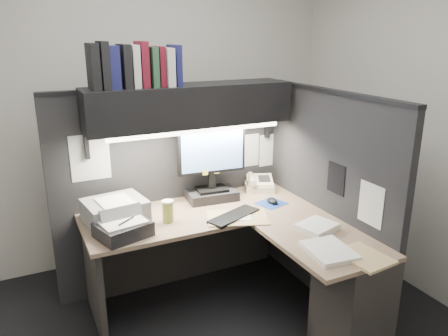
{
  "coord_description": "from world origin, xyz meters",
  "views": [
    {
      "loc": [
        -1.05,
        -2.25,
        2.01
      ],
      "look_at": [
        0.29,
        0.51,
        1.06
      ],
      "focal_mm": 35.0,
      "sensor_mm": 36.0,
      "label": 1
    }
  ],
  "objects": [
    {
      "name": "wall_front",
      "position": [
        0.0,
        -1.5,
        1.35
      ],
      "size": [
        3.5,
        0.04,
        2.7
      ],
      "primitive_type": "cube",
      "color": "silver",
      "rests_on": "floor"
    },
    {
      "name": "notebook_stack",
      "position": [
        -0.51,
        0.39,
        0.78
      ],
      "size": [
        0.38,
        0.35,
        0.1
      ],
      "primitive_type": "cube",
      "rotation": [
        0.0,
        0.0,
        0.29
      ],
      "color": "black",
      "rests_on": "desk"
    },
    {
      "name": "monitor",
      "position": [
        0.29,
        0.74,
        0.96
      ],
      "size": [
        0.54,
        0.27,
        0.59
      ],
      "rotation": [
        0.0,
        0.0,
        -0.09
      ],
      "color": "black",
      "rests_on": "desk"
    },
    {
      "name": "paper_stack_a",
      "position": [
        0.69,
        -0.1,
        0.75
      ],
      "size": [
        0.29,
        0.27,
        0.05
      ],
      "primitive_type": "cube",
      "rotation": [
        0.0,
        0.0,
        0.28
      ],
      "color": "white",
      "rests_on": "desk"
    },
    {
      "name": "partition_right",
      "position": [
        0.98,
        0.18,
        0.8
      ],
      "size": [
        0.06,
        1.5,
        1.6
      ],
      "primitive_type": "cube",
      "color": "black",
      "rests_on": "floor"
    },
    {
      "name": "binder_row",
      "position": [
        -0.28,
        0.75,
        1.79
      ],
      "size": [
        0.61,
        0.25,
        0.31
      ],
      "color": "black",
      "rests_on": "overhead_shelf"
    },
    {
      "name": "telephone",
      "position": [
        0.75,
        0.78,
        0.78
      ],
      "size": [
        0.31,
        0.32,
        0.1
      ],
      "primitive_type": "cube",
      "rotation": [
        0.0,
        0.0,
        -0.4
      ],
      "color": "beige",
      "rests_on": "desk"
    },
    {
      "name": "wall_right",
      "position": [
        1.75,
        0.0,
        1.35
      ],
      "size": [
        0.04,
        3.0,
        2.7
      ],
      "primitive_type": "cube",
      "color": "silver",
      "rests_on": "floor"
    },
    {
      "name": "task_light_tube",
      "position": [
        0.12,
        0.61,
        1.33
      ],
      "size": [
        1.32,
        0.04,
        0.04
      ],
      "primitive_type": "cylinder",
      "rotation": [
        0.0,
        1.57,
        0.0
      ],
      "color": "white",
      "rests_on": "overhead_shelf"
    },
    {
      "name": "coffee_cup",
      "position": [
        -0.17,
        0.48,
        0.8
      ],
      "size": [
        0.1,
        0.1,
        0.15
      ],
      "primitive_type": "cylinder",
      "rotation": [
        0.0,
        0.0,
        -0.38
      ],
      "color": "#ACBA4A",
      "rests_on": "desk"
    },
    {
      "name": "mouse",
      "position": [
        0.68,
        0.45,
        0.75
      ],
      "size": [
        0.08,
        0.11,
        0.04
      ],
      "primitive_type": "ellipsoid",
      "rotation": [
        0.0,
        0.0,
        0.1
      ],
      "color": "black",
      "rests_on": "mousepad"
    },
    {
      "name": "manila_stack",
      "position": [
        0.71,
        -0.53,
        0.74
      ],
      "size": [
        0.27,
        0.33,
        0.02
      ],
      "primitive_type": "cube",
      "rotation": [
        0.0,
        0.0,
        0.1
      ],
      "color": "tan",
      "rests_on": "desk"
    },
    {
      "name": "keyboard",
      "position": [
        0.29,
        0.34,
        0.74
      ],
      "size": [
        0.45,
        0.29,
        0.02
      ],
      "primitive_type": "cube",
      "rotation": [
        0.0,
        0.0,
        0.39
      ],
      "color": "black",
      "rests_on": "desk"
    },
    {
      "name": "pinned_papers",
      "position": [
        0.42,
        0.56,
        1.05
      ],
      "size": [
        1.76,
        1.31,
        0.51
      ],
      "color": "white",
      "rests_on": "partition_back"
    },
    {
      "name": "printer",
      "position": [
        -0.5,
        0.64,
        0.81
      ],
      "size": [
        0.45,
        0.39,
        0.16
      ],
      "primitive_type": "cube",
      "rotation": [
        0.0,
        0.0,
        0.14
      ],
      "color": "gray",
      "rests_on": "desk"
    },
    {
      "name": "open_folder",
      "position": [
        0.3,
        0.32,
        0.73
      ],
      "size": [
        0.51,
        0.42,
        0.01
      ],
      "primitive_type": "cube",
      "rotation": [
        0.0,
        0.0,
        -0.37
      ],
      "color": "tan",
      "rests_on": "desk"
    },
    {
      "name": "mousepad",
      "position": [
        0.67,
        0.45,
        0.73
      ],
      "size": [
        0.25,
        0.24,
        0.0
      ],
      "primitive_type": "cube",
      "rotation": [
        0.0,
        0.0,
        0.28
      ],
      "color": "navy",
      "rests_on": "desk"
    },
    {
      "name": "partition_back",
      "position": [
        0.03,
        0.93,
        0.8
      ],
      "size": [
        1.9,
        0.06,
        1.6
      ],
      "primitive_type": "cube",
      "color": "black",
      "rests_on": "floor"
    },
    {
      "name": "desk",
      "position": [
        0.43,
        -0.0,
        0.44
      ],
      "size": [
        1.7,
        1.53,
        0.73
      ],
      "color": "#826653",
      "rests_on": "floor"
    },
    {
      "name": "wall_back",
      "position": [
        0.0,
        1.5,
        1.35
      ],
      "size": [
        3.5,
        0.04,
        2.7
      ],
      "primitive_type": "cube",
      "color": "silver",
      "rests_on": "floor"
    },
    {
      "name": "overhead_shelf",
      "position": [
        0.12,
        0.75,
        1.5
      ],
      "size": [
        1.55,
        0.34,
        0.3
      ],
      "primitive_type": "cube",
      "color": "black",
      "rests_on": "partition_back"
    },
    {
      "name": "paper_stack_b",
      "position": [
        0.56,
        -0.39,
        0.75
      ],
      "size": [
        0.28,
        0.34,
        0.03
      ],
      "primitive_type": "cube",
      "rotation": [
        0.0,
        0.0,
        -0.11
      ],
      "color": "white",
      "rests_on": "desk"
    }
  ]
}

